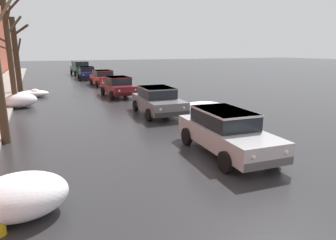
{
  "coord_description": "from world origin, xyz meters",
  "views": [
    {
      "loc": [
        -3.4,
        -0.09,
        3.31
      ],
      "look_at": [
        0.75,
        9.05,
        0.88
      ],
      "focal_mm": 31.03,
      "sensor_mm": 36.0,
      "label": 1
    }
  ],
  "objects_px": {
    "bare_tree_far_down_block": "(16,54)",
    "sedan_darkblue_queued_behind_truck": "(87,73)",
    "sedan_silver_approaching_near_lane": "(226,131)",
    "suv_green_at_far_intersection": "(80,68)",
    "sedan_maroon_parked_kerbside_mid": "(118,86)",
    "sedan_grey_parked_kerbside_close": "(158,100)",
    "sedan_red_parked_far_down_block": "(103,77)",
    "bare_tree_mid_block": "(8,42)"
  },
  "relations": [
    {
      "from": "sedan_silver_approaching_near_lane",
      "to": "sedan_maroon_parked_kerbside_mid",
      "type": "height_order",
      "value": "same"
    },
    {
      "from": "sedan_silver_approaching_near_lane",
      "to": "suv_green_at_far_intersection",
      "type": "relative_size",
      "value": 1.0
    },
    {
      "from": "bare_tree_mid_block",
      "to": "suv_green_at_far_intersection",
      "type": "relative_size",
      "value": 1.66
    },
    {
      "from": "bare_tree_far_down_block",
      "to": "sedan_maroon_parked_kerbside_mid",
      "type": "distance_m",
      "value": 8.49
    },
    {
      "from": "sedan_grey_parked_kerbside_close",
      "to": "sedan_red_parked_far_down_block",
      "type": "relative_size",
      "value": 1.01
    },
    {
      "from": "sedan_silver_approaching_near_lane",
      "to": "sedan_red_parked_far_down_block",
      "type": "height_order",
      "value": "same"
    },
    {
      "from": "sedan_grey_parked_kerbside_close",
      "to": "suv_green_at_far_intersection",
      "type": "relative_size",
      "value": 0.96
    },
    {
      "from": "bare_tree_far_down_block",
      "to": "sedan_silver_approaching_near_lane",
      "type": "distance_m",
      "value": 19.35
    },
    {
      "from": "bare_tree_far_down_block",
      "to": "suv_green_at_far_intersection",
      "type": "xyz_separation_m",
      "value": [
        6.8,
        15.59,
        -1.98
      ]
    },
    {
      "from": "sedan_red_parked_far_down_block",
      "to": "sedan_grey_parked_kerbside_close",
      "type": "bearing_deg",
      "value": -90.76
    },
    {
      "from": "sedan_grey_parked_kerbside_close",
      "to": "sedan_red_parked_far_down_block",
      "type": "distance_m",
      "value": 14.15
    },
    {
      "from": "sedan_red_parked_far_down_block",
      "to": "suv_green_at_far_intersection",
      "type": "bearing_deg",
      "value": 91.23
    },
    {
      "from": "bare_tree_far_down_block",
      "to": "bare_tree_mid_block",
      "type": "bearing_deg",
      "value": -90.2
    },
    {
      "from": "bare_tree_mid_block",
      "to": "sedan_maroon_parked_kerbside_mid",
      "type": "height_order",
      "value": "bare_tree_mid_block"
    },
    {
      "from": "bare_tree_mid_block",
      "to": "sedan_maroon_parked_kerbside_mid",
      "type": "distance_m",
      "value": 7.54
    },
    {
      "from": "sedan_red_parked_far_down_block",
      "to": "suv_green_at_far_intersection",
      "type": "xyz_separation_m",
      "value": [
        -0.28,
        13.08,
        0.23
      ]
    },
    {
      "from": "sedan_silver_approaching_near_lane",
      "to": "sedan_red_parked_far_down_block",
      "type": "bearing_deg",
      "value": 88.78
    },
    {
      "from": "bare_tree_mid_block",
      "to": "sedan_darkblue_queued_behind_truck",
      "type": "distance_m",
      "value": 17.63
    },
    {
      "from": "bare_tree_mid_block",
      "to": "sedan_darkblue_queued_behind_truck",
      "type": "height_order",
      "value": "bare_tree_mid_block"
    },
    {
      "from": "sedan_silver_approaching_near_lane",
      "to": "bare_tree_mid_block",
      "type": "bearing_deg",
      "value": 120.57
    },
    {
      "from": "sedan_grey_parked_kerbside_close",
      "to": "sedan_maroon_parked_kerbside_mid",
      "type": "xyz_separation_m",
      "value": [
        -0.28,
        6.81,
        -0.0
      ]
    },
    {
      "from": "sedan_silver_approaching_near_lane",
      "to": "sedan_grey_parked_kerbside_close",
      "type": "height_order",
      "value": "same"
    },
    {
      "from": "sedan_maroon_parked_kerbside_mid",
      "to": "sedan_grey_parked_kerbside_close",
      "type": "bearing_deg",
      "value": -87.68
    },
    {
      "from": "sedan_grey_parked_kerbside_close",
      "to": "sedan_red_parked_far_down_block",
      "type": "bearing_deg",
      "value": 89.24
    },
    {
      "from": "bare_tree_far_down_block",
      "to": "sedan_red_parked_far_down_block",
      "type": "height_order",
      "value": "bare_tree_far_down_block"
    },
    {
      "from": "sedan_grey_parked_kerbside_close",
      "to": "sedan_maroon_parked_kerbside_mid",
      "type": "bearing_deg",
      "value": 92.32
    },
    {
      "from": "bare_tree_mid_block",
      "to": "sedan_grey_parked_kerbside_close",
      "type": "height_order",
      "value": "bare_tree_mid_block"
    },
    {
      "from": "sedan_grey_parked_kerbside_close",
      "to": "suv_green_at_far_intersection",
      "type": "distance_m",
      "value": 27.23
    },
    {
      "from": "bare_tree_mid_block",
      "to": "sedan_grey_parked_kerbside_close",
      "type": "xyz_separation_m",
      "value": [
        6.92,
        -4.89,
        -3.01
      ]
    },
    {
      "from": "bare_tree_far_down_block",
      "to": "sedan_silver_approaching_near_lane",
      "type": "relative_size",
      "value": 1.31
    },
    {
      "from": "sedan_grey_parked_kerbside_close",
      "to": "bare_tree_far_down_block",
      "type": "bearing_deg",
      "value": 120.64
    },
    {
      "from": "bare_tree_far_down_block",
      "to": "sedan_darkblue_queued_behind_truck",
      "type": "distance_m",
      "value": 11.64
    },
    {
      "from": "bare_tree_mid_block",
      "to": "suv_green_at_far_intersection",
      "type": "xyz_separation_m",
      "value": [
        6.82,
        22.34,
        -2.77
      ]
    },
    {
      "from": "bare_tree_far_down_block",
      "to": "sedan_red_parked_far_down_block",
      "type": "relative_size",
      "value": 1.37
    },
    {
      "from": "sedan_grey_parked_kerbside_close",
      "to": "sedan_silver_approaching_near_lane",
      "type": "bearing_deg",
      "value": -92.25
    },
    {
      "from": "sedan_silver_approaching_near_lane",
      "to": "suv_green_at_far_intersection",
      "type": "xyz_separation_m",
      "value": [
        0.16,
        33.62,
        0.24
      ]
    },
    {
      "from": "sedan_maroon_parked_kerbside_mid",
      "to": "sedan_darkblue_queued_behind_truck",
      "type": "bearing_deg",
      "value": 89.85
    },
    {
      "from": "bare_tree_far_down_block",
      "to": "sedan_grey_parked_kerbside_close",
      "type": "distance_m",
      "value": 13.71
    },
    {
      "from": "bare_tree_far_down_block",
      "to": "sedan_darkblue_queued_behind_truck",
      "type": "height_order",
      "value": "bare_tree_far_down_block"
    },
    {
      "from": "sedan_red_parked_far_down_block",
      "to": "sedan_darkblue_queued_behind_truck",
      "type": "height_order",
      "value": "same"
    },
    {
      "from": "suv_green_at_far_intersection",
      "to": "sedan_silver_approaching_near_lane",
      "type": "bearing_deg",
      "value": -90.27
    },
    {
      "from": "bare_tree_mid_block",
      "to": "sedan_silver_approaching_near_lane",
      "type": "xyz_separation_m",
      "value": [
        6.67,
        -11.29,
        -3.01
      ]
    }
  ]
}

